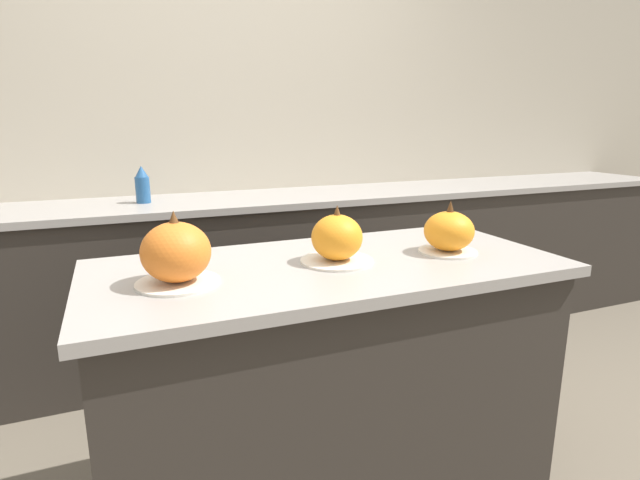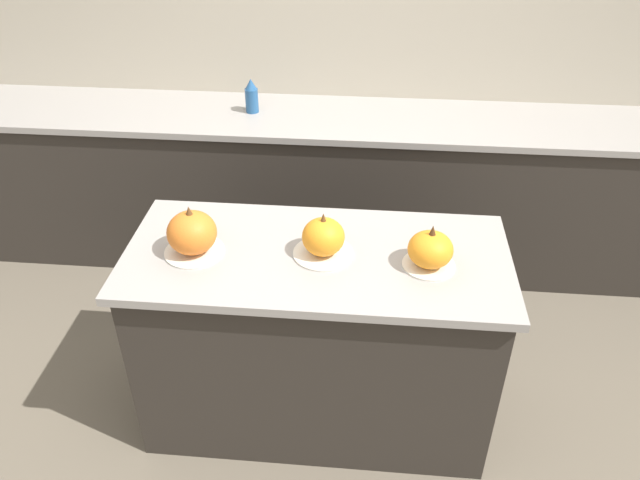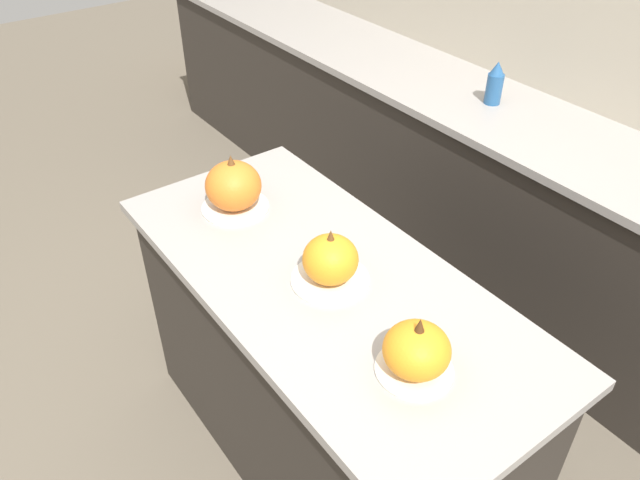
{
  "view_description": "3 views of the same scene",
  "coord_description": "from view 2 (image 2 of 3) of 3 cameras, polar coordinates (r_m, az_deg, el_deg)",
  "views": [
    {
      "loc": [
        -0.6,
        -1.39,
        1.32
      ],
      "look_at": [
        -0.05,
        -0.04,
        0.97
      ],
      "focal_mm": 28.0,
      "sensor_mm": 36.0,
      "label": 1
    },
    {
      "loc": [
        0.19,
        -1.93,
        2.28
      ],
      "look_at": [
        0.01,
        0.04,
        0.92
      ],
      "focal_mm": 35.0,
      "sensor_mm": 36.0,
      "label": 2
    },
    {
      "loc": [
        1.12,
        -0.85,
        2.08
      ],
      "look_at": [
        -0.07,
        0.03,
        0.96
      ],
      "focal_mm": 35.0,
      "sensor_mm": 36.0,
      "label": 3
    }
  ],
  "objects": [
    {
      "name": "bottle_tall",
      "position": [
        3.51,
        -6.28,
        12.93
      ],
      "size": [
        0.07,
        0.07,
        0.19
      ],
      "color": "#235184",
      "rests_on": "back_counter"
    },
    {
      "name": "pumpkin_cake_left",
      "position": [
        2.4,
        -11.62,
        0.56
      ],
      "size": [
        0.23,
        0.23,
        0.21
      ],
      "color": "silver",
      "rests_on": "kitchen_island"
    },
    {
      "name": "back_counter",
      "position": [
        3.66,
        1.59,
        4.66
      ],
      "size": [
        6.0,
        0.6,
        0.91
      ],
      "color": "#2D2823",
      "rests_on": "ground_plane"
    },
    {
      "name": "pumpkin_cake_right",
      "position": [
        2.32,
        10.05,
        -0.95
      ],
      "size": [
        0.2,
        0.2,
        0.18
      ],
      "color": "silver",
      "rests_on": "kitchen_island"
    },
    {
      "name": "wall_back",
      "position": [
        3.66,
        2.16,
        18.1
      ],
      "size": [
        8.0,
        0.06,
        2.5
      ],
      "color": "#B2A893",
      "rests_on": "ground_plane"
    },
    {
      "name": "pumpkin_cake_center",
      "position": [
        2.34,
        0.3,
        0.11
      ],
      "size": [
        0.23,
        0.23,
        0.18
      ],
      "color": "silver",
      "rests_on": "kitchen_island"
    },
    {
      "name": "ground_plane",
      "position": [
        2.99,
        -0.25,
        -15.16
      ],
      "size": [
        12.0,
        12.0,
        0.0
      ],
      "primitive_type": "plane",
      "color": "#665B4C"
    },
    {
      "name": "kitchen_island",
      "position": [
        2.67,
        -0.28,
        -8.96
      ],
      "size": [
        1.48,
        0.68,
        0.88
      ],
      "color": "#2D2823",
      "rests_on": "ground_plane"
    }
  ]
}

